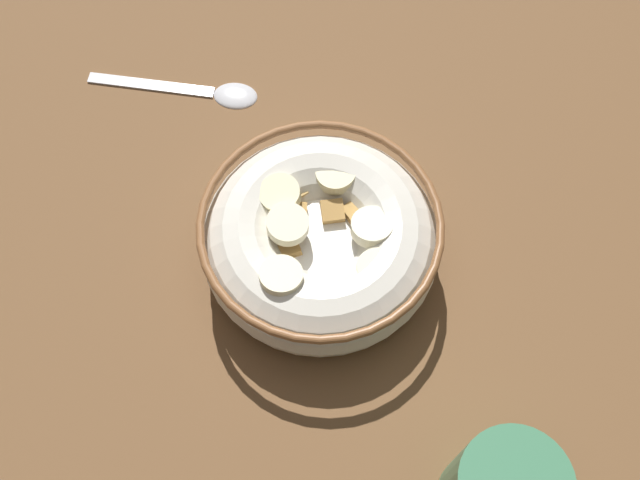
{
  "coord_description": "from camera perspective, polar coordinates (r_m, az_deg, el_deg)",
  "views": [
    {
      "loc": [
        22.94,
        0.02,
        50.5
      ],
      "look_at": [
        0.0,
        0.0,
        3.0
      ],
      "focal_mm": 42.09,
      "sensor_mm": 36.0,
      "label": 1
    }
  ],
  "objects": [
    {
      "name": "spoon",
      "position": [
        0.64,
        -8.62,
        11.19
      ],
      "size": [
        3.9,
        14.41,
        0.8
      ],
      "color": "silver",
      "rests_on": "ground_plane"
    },
    {
      "name": "ground_plane",
      "position": [
        0.56,
        0.0,
        -1.77
      ],
      "size": [
        93.11,
        93.11,
        2.0
      ],
      "primitive_type": "cube",
      "color": "brown"
    },
    {
      "name": "cereal_bowl",
      "position": [
        0.53,
        0.01,
        0.05
      ],
      "size": [
        16.86,
        16.86,
        6.28
      ],
      "color": "silver",
      "rests_on": "ground_plane"
    }
  ]
}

